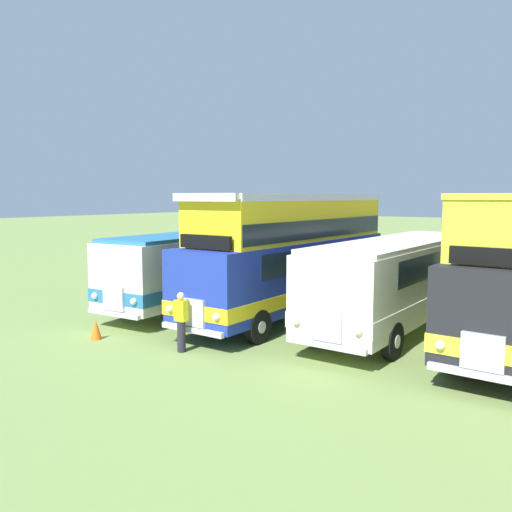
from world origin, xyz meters
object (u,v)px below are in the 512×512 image
bus_third_in_row (400,276)px  marshal_person (181,321)px  bus_first_in_row (214,261)px  bus_second_in_row (293,253)px  cone_far_end (96,330)px

bus_third_in_row → marshal_person: 7.58m
bus_first_in_row → marshal_person: (3.59, -6.04, -0.87)m
bus_second_in_row → marshal_person: size_ratio=6.27×
bus_second_in_row → bus_third_in_row: bearing=6.4°
bus_first_in_row → bus_second_in_row: bearing=-3.6°
bus_first_in_row → cone_far_end: 6.69m
bus_third_in_row → cone_far_end: bus_third_in_row is taller
bus_first_in_row → marshal_person: bearing=-59.3°
cone_far_end → bus_third_in_row: bearing=42.4°
bus_second_in_row → cone_far_end: 7.43m
bus_first_in_row → bus_second_in_row: bus_second_in_row is taller
bus_first_in_row → bus_third_in_row: 7.82m
marshal_person → bus_second_in_row: bearing=86.8°
bus_third_in_row → cone_far_end: 10.04m
bus_second_in_row → bus_third_in_row: size_ratio=1.04×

